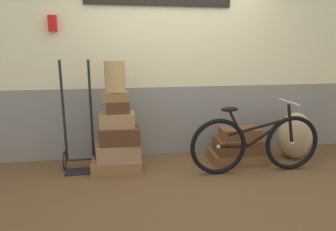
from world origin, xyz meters
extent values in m
cube|color=brown|center=(0.00, 0.00, -0.03)|extent=(9.12, 5.20, 0.06)
cube|color=gray|center=(0.00, 0.85, 0.49)|extent=(7.12, 0.20, 0.99)
cube|color=beige|center=(0.00, 0.85, 2.05)|extent=(7.12, 0.20, 2.12)
cube|color=red|center=(-1.61, 0.71, 1.83)|extent=(0.10, 0.08, 0.20)
cube|color=olive|center=(-0.88, 0.23, 0.08)|extent=(0.64, 0.45, 0.15)
cube|color=#937051|center=(-0.86, 0.25, 0.25)|extent=(0.58, 0.43, 0.19)
cube|color=#4C2D19|center=(-0.83, 0.25, 0.45)|extent=(0.50, 0.35, 0.21)
cube|color=#9E754C|center=(-0.85, 0.28, 0.65)|extent=(0.44, 0.33, 0.18)
cube|color=#4C2D19|center=(-0.84, 0.25, 0.81)|extent=(0.28, 0.21, 0.15)
cube|color=olive|center=(-0.86, 0.27, 0.95)|extent=(0.32, 0.23, 0.12)
cube|color=brown|center=(0.76, 0.29, 0.07)|extent=(0.76, 0.54, 0.13)
cube|color=brown|center=(0.77, 0.26, 0.23)|extent=(0.65, 0.42, 0.19)
cube|color=brown|center=(0.78, 0.28, 0.40)|extent=(0.53, 0.34, 0.14)
cylinder|color=tan|center=(-0.86, 0.26, 1.19)|extent=(0.25, 0.25, 0.38)
torus|color=black|center=(-1.53, 0.35, 0.13)|extent=(0.02, 0.25, 0.25)
torus|color=black|center=(-1.14, 0.35, 0.13)|extent=(0.02, 0.25, 0.25)
cylinder|color=black|center=(-1.34, 0.35, 0.13)|extent=(0.39, 0.02, 0.02)
cylinder|color=black|center=(-1.50, 0.35, 0.76)|extent=(0.03, 0.10, 1.27)
cylinder|color=black|center=(-1.17, 0.35, 0.76)|extent=(0.03, 0.10, 1.27)
cube|color=black|center=(-1.34, 0.24, 0.01)|extent=(0.35, 0.22, 0.02)
ellipsoid|color=tan|center=(1.60, 0.25, 0.33)|extent=(0.48, 0.41, 0.66)
torus|color=black|center=(0.35, -0.11, 0.35)|extent=(0.70, 0.07, 0.70)
sphere|color=#B2B2B7|center=(0.35, -0.11, 0.35)|extent=(0.05, 0.05, 0.05)
torus|color=black|center=(1.31, -0.13, 0.35)|extent=(0.70, 0.07, 0.70)
sphere|color=#B2B2B7|center=(1.31, -0.13, 0.35)|extent=(0.05, 0.05, 0.05)
cube|color=black|center=(0.97, -0.12, 0.50)|extent=(0.53, 0.04, 0.35)
cube|color=black|center=(0.59, -0.12, 0.56)|extent=(0.27, 0.03, 0.47)
cube|color=black|center=(0.53, -0.12, 0.34)|extent=(0.37, 0.03, 0.05)
cube|color=black|center=(0.85, -0.12, 0.58)|extent=(0.76, 0.04, 0.20)
cube|color=black|center=(1.27, -0.13, 0.60)|extent=(0.12, 0.03, 0.50)
ellipsoid|color=black|center=(0.47, -0.12, 0.81)|extent=(0.22, 0.09, 0.06)
cylinder|color=#A5A5AD|center=(1.23, -0.13, 0.88)|extent=(0.03, 0.46, 0.02)
camera|label=1|loc=(-0.89, -3.58, 1.53)|focal=33.36mm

